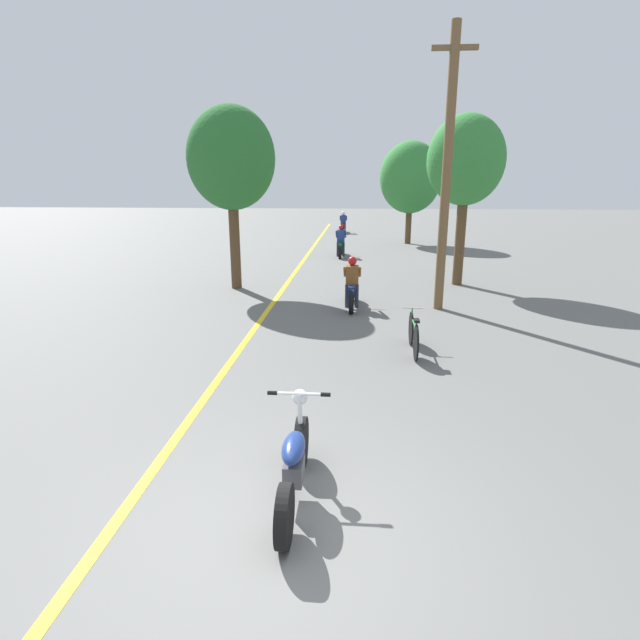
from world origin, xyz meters
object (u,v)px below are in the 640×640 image
(roadside_tree_right_near, at_px, (466,162))
(bicycle_parked, at_px, (414,334))
(roadside_tree_right_far, at_px, (411,178))
(motorcycle_rider_mid, at_px, (341,245))
(motorcycle_rider_lead, at_px, (352,288))
(utility_pole, at_px, (447,171))
(motorcycle_foreground, at_px, (294,463))
(motorcycle_rider_far, at_px, (343,225))
(roadside_tree_left, at_px, (231,159))

(roadside_tree_right_near, distance_m, bicycle_parked, 8.15)
(roadside_tree_right_far, relative_size, motorcycle_rider_mid, 2.55)
(motorcycle_rider_lead, relative_size, bicycle_parked, 1.21)
(utility_pole, xyz_separation_m, bicycle_parked, (-1.04, -3.65, -3.19))
(roadside_tree_right_far, xyz_separation_m, motorcycle_foreground, (-3.31, -23.21, -3.07))
(roadside_tree_right_near, height_order, motorcycle_rider_far, roadside_tree_right_near)
(roadside_tree_right_near, relative_size, motorcycle_rider_far, 2.51)
(motorcycle_foreground, distance_m, motorcycle_rider_mid, 18.08)
(roadside_tree_left, distance_m, motorcycle_rider_lead, 5.53)
(motorcycle_foreground, bearing_deg, motorcycle_rider_mid, 90.60)
(roadside_tree_left, height_order, motorcycle_rider_far, roadside_tree_left)
(motorcycle_rider_mid, bearing_deg, roadside_tree_right_far, 55.76)
(roadside_tree_right_near, height_order, roadside_tree_left, roadside_tree_left)
(roadside_tree_right_near, distance_m, motorcycle_rider_mid, 8.11)
(motorcycle_foreground, bearing_deg, motorcycle_rider_far, 90.86)
(utility_pole, relative_size, motorcycle_rider_mid, 3.30)
(roadside_tree_right_near, relative_size, roadside_tree_left, 0.97)
(motorcycle_rider_far, bearing_deg, motorcycle_foreground, -89.14)
(motorcycle_rider_lead, bearing_deg, utility_pole, 0.09)
(motorcycle_foreground, bearing_deg, roadside_tree_left, 106.76)
(roadside_tree_left, xyz_separation_m, motorcycle_rider_mid, (3.07, 7.27, -3.42))
(roadside_tree_right_near, xyz_separation_m, motorcycle_rider_far, (-4.35, 16.92, -3.36))
(utility_pole, distance_m, motorcycle_rider_far, 20.77)
(motorcycle_rider_far, bearing_deg, motorcycle_rider_mid, -88.71)
(roadside_tree_right_near, bearing_deg, motorcycle_rider_lead, -135.52)
(motorcycle_foreground, bearing_deg, utility_pole, 71.92)
(utility_pole, xyz_separation_m, motorcycle_rider_far, (-3.23, 20.29, -3.03))
(utility_pole, distance_m, roadside_tree_right_far, 14.64)
(roadside_tree_right_near, distance_m, motorcycle_rider_far, 17.79)
(utility_pole, relative_size, motorcycle_foreground, 3.50)
(motorcycle_rider_mid, bearing_deg, utility_pole, -72.52)
(motorcycle_rider_mid, bearing_deg, motorcycle_rider_lead, -86.00)
(utility_pole, bearing_deg, roadside_tree_right_near, 71.72)
(utility_pole, bearing_deg, roadside_tree_left, 159.80)
(roadside_tree_right_near, height_order, motorcycle_foreground, roadside_tree_right_near)
(roadside_tree_right_near, xyz_separation_m, roadside_tree_right_far, (-0.61, 11.26, -0.41))
(roadside_tree_left, height_order, motorcycle_rider_lead, roadside_tree_left)
(roadside_tree_left, xyz_separation_m, bicycle_parked, (5.02, -5.88, -3.57))
(motorcycle_foreground, bearing_deg, motorcycle_rider_lead, 86.83)
(roadside_tree_right_near, bearing_deg, utility_pole, -108.28)
(utility_pole, bearing_deg, motorcycle_rider_mid, 107.48)
(roadside_tree_right_far, relative_size, bicycle_parked, 3.23)
(roadside_tree_right_far, height_order, motorcycle_foreground, roadside_tree_right_far)
(roadside_tree_right_far, height_order, bicycle_parked, roadside_tree_right_far)
(motorcycle_rider_lead, distance_m, motorcycle_rider_mid, 9.52)
(roadside_tree_left, relative_size, motorcycle_rider_far, 2.60)
(roadside_tree_right_near, height_order, motorcycle_rider_mid, roadside_tree_right_near)
(roadside_tree_left, height_order, motorcycle_foreground, roadside_tree_left)
(motorcycle_foreground, height_order, motorcycle_rider_far, motorcycle_rider_far)
(roadside_tree_right_far, bearing_deg, motorcycle_foreground, -98.11)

